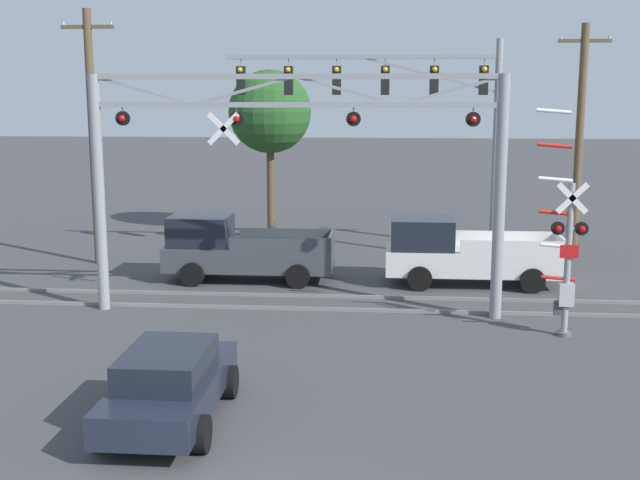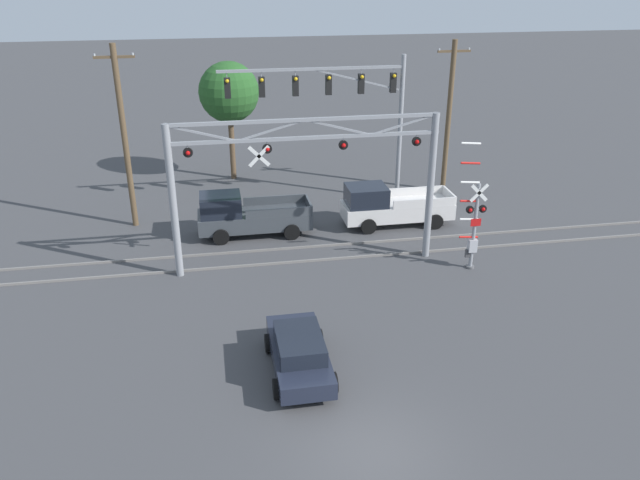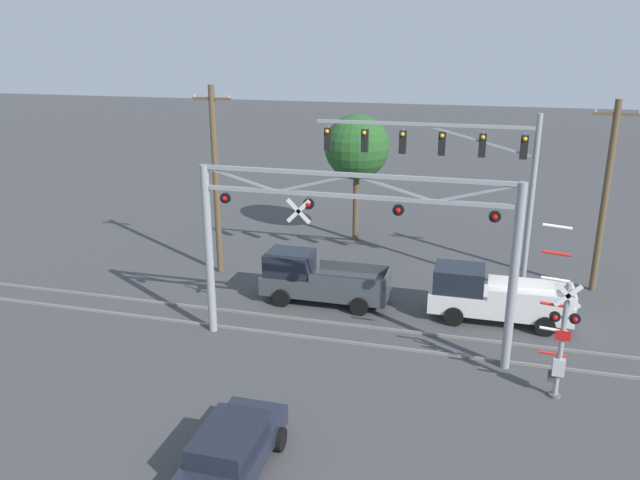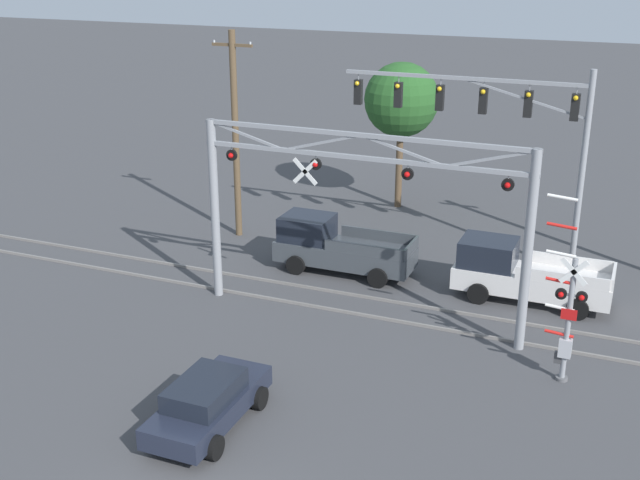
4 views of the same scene
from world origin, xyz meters
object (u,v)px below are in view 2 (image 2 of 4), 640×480
pickup_truck_lead (247,216)px  utility_pole_right (449,116)px  crossing_gantry (306,175)px  sedan_waiting (299,352)px  traffic_signal_span (348,100)px  pickup_truck_following (390,206)px  utility_pole_left (124,136)px  background_tree_beyond_span (229,93)px  crossing_signal_mast (473,226)px

pickup_truck_lead → utility_pole_right: (11.45, 4.39, 3.31)m
crossing_gantry → sedan_waiting: bearing=-100.7°
traffic_signal_span → pickup_truck_lead: (-5.61, -3.46, -4.55)m
sedan_waiting → utility_pole_right: size_ratio=0.50×
pickup_truck_following → sedan_waiting: bearing=-118.8°
utility_pole_left → background_tree_beyond_span: size_ratio=1.26×
crossing_signal_mast → traffic_signal_span: (-3.44, 8.69, 3.58)m
crossing_gantry → utility_pole_left: 9.69m
crossing_signal_mast → pickup_truck_lead: size_ratio=1.05×
pickup_truck_lead → pickup_truck_following: bearing=0.1°
crossing_gantry → traffic_signal_span: traffic_signal_span is taller
crossing_gantry → utility_pole_right: (9.18, 8.11, 0.21)m
traffic_signal_span → background_tree_beyond_span: traffic_signal_span is taller
pickup_truck_lead → utility_pole_right: size_ratio=0.64×
traffic_signal_span → sedan_waiting: size_ratio=2.30×
crossing_signal_mast → background_tree_beyond_span: 17.02m
crossing_gantry → utility_pole_right: size_ratio=1.33×
crossing_signal_mast → pickup_truck_lead: (-9.05, 5.23, -0.97)m
pickup_truck_lead → pickup_truck_following: size_ratio=0.98×
pickup_truck_following → utility_pole_left: 13.08m
crossing_signal_mast → utility_pole_right: (2.39, 9.62, 2.33)m
background_tree_beyond_span → utility_pole_left: bearing=-128.6°
pickup_truck_following → crossing_gantry: bearing=-141.8°
pickup_truck_following → utility_pole_right: (4.42, 4.37, 3.30)m
crossing_signal_mast → background_tree_beyond_span: size_ratio=0.81×
pickup_truck_lead → crossing_gantry: bearing=-58.7°
sedan_waiting → background_tree_beyond_span: 20.43m
pickup_truck_following → background_tree_beyond_span: bearing=129.8°
traffic_signal_span → utility_pole_right: (5.83, 0.93, -1.24)m
pickup_truck_lead → background_tree_beyond_span: background_tree_beyond_span is taller
traffic_signal_span → pickup_truck_following: bearing=-67.7°
crossing_signal_mast → utility_pole_right: 10.18m
sedan_waiting → utility_pole_right: utility_pole_right is taller
crossing_gantry → traffic_signal_span: bearing=65.0°
crossing_gantry → utility_pole_right: utility_pole_right is taller
crossing_signal_mast → utility_pole_left: bearing=152.8°
crossing_gantry → sedan_waiting: (-1.42, -7.50, -3.35)m
crossing_gantry → pickup_truck_lead: bearing=121.3°
pickup_truck_lead → sedan_waiting: size_ratio=1.29×
sedan_waiting → utility_pole_left: 15.27m
pickup_truck_lead → background_tree_beyond_span: size_ratio=0.77×
sedan_waiting → utility_pole_left: bearing=114.9°
traffic_signal_span → pickup_truck_following: (1.42, -3.44, -4.55)m
utility_pole_left → utility_pole_right: bearing=7.4°
traffic_signal_span → background_tree_beyond_span: bearing=137.9°
crossing_gantry → utility_pole_left: size_ratio=1.27×
pickup_truck_following → background_tree_beyond_span: background_tree_beyond_span is taller
crossing_signal_mast → sedan_waiting: crossing_signal_mast is taller
crossing_signal_mast → sedan_waiting: 10.24m
crossing_signal_mast → traffic_signal_span: traffic_signal_span is taller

